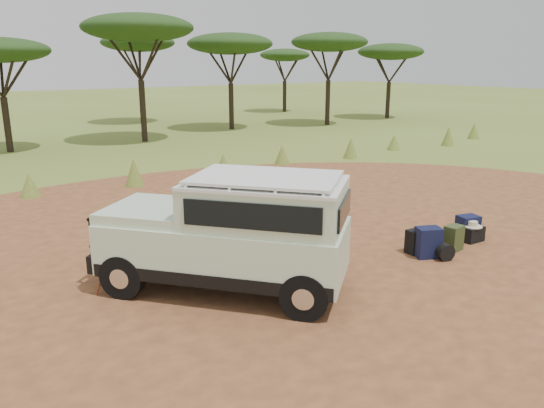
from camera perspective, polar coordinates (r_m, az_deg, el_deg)
ground at (r=9.93m, az=4.29°, el=-7.55°), size 140.00×140.00×0.00m
dirt_clearing at (r=9.93m, az=4.29°, el=-7.53°), size 23.00×23.00×0.01m
grass_fringe at (r=17.16m, az=-14.09°, el=3.17°), size 36.60×1.60×0.90m
acacia_treeline at (r=27.67m, az=-22.28°, el=16.23°), size 46.70×13.20×6.26m
safari_vehicle at (r=8.92m, az=-4.31°, el=-3.43°), size 3.95×4.25×2.05m
walking_staff at (r=9.23m, az=-17.37°, el=-5.80°), size 0.41×0.28×1.27m
backpack_black at (r=11.26m, az=15.18°, el=-3.92°), size 0.38×0.29×0.50m
backpack_navy at (r=11.08m, az=16.43°, el=-3.99°), size 0.57×0.51×0.62m
backpack_olive at (r=11.65m, az=18.94°, el=-3.49°), size 0.41×0.32×0.53m
duffel_navy at (r=12.58m, az=20.30°, el=-2.31°), size 0.52×0.44×0.51m
hard_case at (r=12.40m, az=20.70°, el=-3.03°), size 0.49×0.36×0.34m
stuff_sack at (r=11.11m, az=17.88°, el=-4.82°), size 0.43×0.43×0.34m
safari_hat at (r=12.34m, az=20.79°, el=-2.09°), size 0.41×0.41×0.12m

